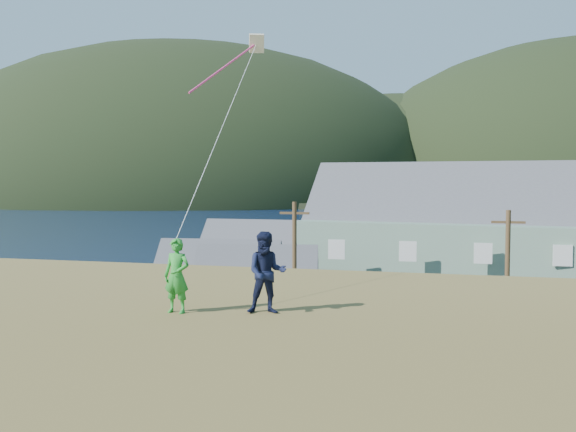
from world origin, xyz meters
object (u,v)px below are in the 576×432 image
object	(u,v)px
shed_palegreen_near	(218,281)
kite_flyer_green	(177,276)
lodge	(565,243)
shed_palegreen_far	(261,257)
wharf	(317,262)
kite_flyer_navy	(267,273)
shed_white	(256,290)

from	to	relation	value
shed_palegreen_near	kite_flyer_green	distance (m)	33.72
lodge	shed_palegreen_far	xyz separation A→B (m)	(-24.83, 5.21, -2.38)
shed_palegreen_near	kite_flyer_green	world-z (taller)	kite_flyer_green
shed_palegreen_near	shed_palegreen_far	xyz separation A→B (m)	(-0.33, 12.09, 0.36)
wharf	kite_flyer_navy	size ratio (longest dim) A/B	15.50
wharf	kite_flyer_navy	distance (m)	60.49
wharf	lodge	distance (m)	31.42
kite_flyer_green	kite_flyer_navy	world-z (taller)	kite_flyer_navy
shed_palegreen_far	kite_flyer_green	distance (m)	45.25
shed_palegreen_far	kite_flyer_green	world-z (taller)	kite_flyer_green
wharf	lodge	size ratio (longest dim) A/B	0.65
shed_white	kite_flyer_green	xyz separation A→B (m)	(7.07, -28.61, 5.44)
lodge	kite_flyer_green	bearing A→B (deg)	-101.33
lodge	shed_palegreen_far	world-z (taller)	lodge
wharf	kite_flyer_green	world-z (taller)	kite_flyer_green
wharf	shed_white	size ratio (longest dim) A/B	2.87
shed_palegreen_near	shed_white	xyz separation A→B (m)	(3.79, -2.84, 0.03)
wharf	kite_flyer_navy	bearing A→B (deg)	-79.45
shed_palegreen_far	kite_flyer_navy	xyz separation A→B (m)	(12.99, -43.14, 5.18)
shed_white	kite_flyer_navy	distance (m)	30.09
shed_palegreen_near	shed_palegreen_far	distance (m)	12.10
shed_palegreen_near	kite_flyer_navy	world-z (taller)	kite_flyer_navy
lodge	kite_flyer_green	world-z (taller)	lodge
shed_white	shed_palegreen_far	world-z (taller)	shed_palegreen_far
wharf	kite_flyer_green	bearing A→B (deg)	-81.21
lodge	shed_palegreen_near	bearing A→B (deg)	-156.06
lodge	shed_palegreen_far	size ratio (longest dim) A/B	3.57
kite_flyer_green	shed_white	bearing A→B (deg)	109.51
wharf	lodge	xyz separation A→B (m)	(22.82, -21.06, 4.78)
wharf	shed_palegreen_near	bearing A→B (deg)	-93.43
shed_palegreen_far	kite_flyer_navy	distance (m)	45.35
shed_palegreen_far	kite_flyer_navy	size ratio (longest dim) A/B	6.67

